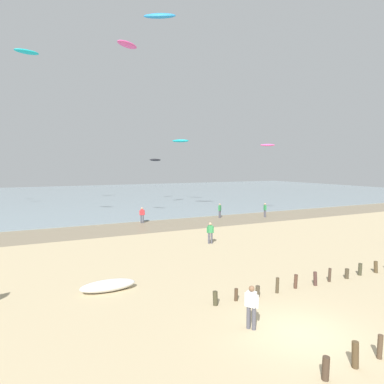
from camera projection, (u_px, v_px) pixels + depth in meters
ground_plane at (303, 333)px, 13.22m from camera, size 160.00×160.00×0.00m
wet_sand_strip at (124, 229)px, 34.83m from camera, size 120.00×6.83×0.01m
sea at (69, 197)px, 69.00m from camera, size 160.00×70.00×0.10m
groyne_near at (332, 275)px, 19.08m from camera, size 15.82×0.36×0.78m
person_nearest_camera at (265, 210)px, 42.29m from camera, size 0.30×0.56×1.71m
person_mid_beach at (142, 215)px, 38.10m from camera, size 0.55×0.32×1.71m
person_right_flank at (251, 306)px, 13.52m from camera, size 0.38×0.50×1.71m
person_far_down_beach at (220, 210)px, 41.87m from camera, size 0.50×0.37×1.71m
person_trailing_behind at (210, 232)px, 28.18m from camera, size 0.54×0.33×1.71m
grounded_kite at (108, 286)px, 17.64m from camera, size 2.77×1.02×0.55m
kite_aloft_0 at (268, 145)px, 43.94m from camera, size 1.84×1.51×0.34m
kite_aloft_2 at (160, 16)px, 36.30m from camera, size 3.48×2.67×0.90m
kite_aloft_4 at (127, 45)px, 40.56m from camera, size 3.20×2.46×0.74m
kite_aloft_6 at (27, 52)px, 47.66m from camera, size 3.37×1.80×0.67m
kite_aloft_7 at (155, 160)px, 61.24m from camera, size 2.65×1.68×0.48m
kite_aloft_9 at (181, 141)px, 56.09m from camera, size 2.66×2.50×0.55m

